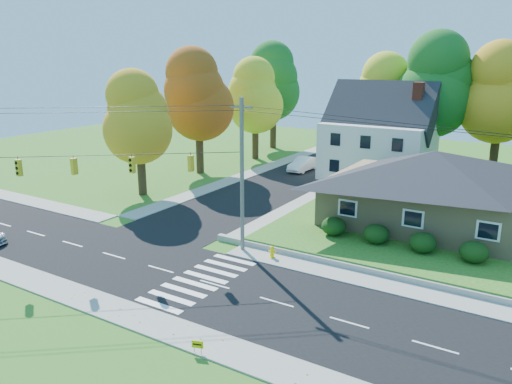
% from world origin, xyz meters
% --- Properties ---
extents(ground, '(120.00, 120.00, 0.00)m').
position_xyz_m(ground, '(0.00, 0.00, 0.00)').
color(ground, '#3D7923').
extents(road_main, '(90.00, 8.00, 0.02)m').
position_xyz_m(road_main, '(0.00, 0.00, 0.01)').
color(road_main, black).
rests_on(road_main, ground).
extents(road_cross, '(8.00, 44.00, 0.02)m').
position_xyz_m(road_cross, '(-8.00, 26.00, 0.01)').
color(road_cross, black).
rests_on(road_cross, ground).
extents(sidewalk_north, '(90.00, 2.00, 0.08)m').
position_xyz_m(sidewalk_north, '(0.00, 5.00, 0.04)').
color(sidewalk_north, '#9C9A90').
rests_on(sidewalk_north, ground).
extents(sidewalk_south, '(90.00, 2.00, 0.08)m').
position_xyz_m(sidewalk_south, '(0.00, -5.00, 0.04)').
color(sidewalk_south, '#9C9A90').
rests_on(sidewalk_south, ground).
extents(lawn, '(30.00, 30.00, 0.50)m').
position_xyz_m(lawn, '(13.00, 21.00, 0.25)').
color(lawn, '#3D7923').
rests_on(lawn, ground).
extents(ranch_house, '(14.60, 10.60, 5.40)m').
position_xyz_m(ranch_house, '(8.00, 16.00, 3.27)').
color(ranch_house, tan).
rests_on(ranch_house, lawn).
extents(colonial_house, '(10.40, 8.40, 9.60)m').
position_xyz_m(colonial_house, '(0.04, 28.00, 4.58)').
color(colonial_house, silver).
rests_on(colonial_house, lawn).
extents(hedge_row, '(10.70, 1.70, 1.27)m').
position_xyz_m(hedge_row, '(7.50, 9.80, 1.14)').
color(hedge_row, '#163A10').
rests_on(hedge_row, lawn).
extents(traffic_infrastructure, '(38.10, 10.66, 10.00)m').
position_xyz_m(traffic_infrastructure, '(-0.15, 1.35, 5.15)').
color(traffic_infrastructure, '#666059').
rests_on(traffic_infrastructure, ground).
extents(tree_lot_0, '(6.72, 6.72, 12.51)m').
position_xyz_m(tree_lot_0, '(-2.00, 34.00, 8.31)').
color(tree_lot_0, '#3F2A19').
rests_on(tree_lot_0, lawn).
extents(tree_lot_1, '(7.84, 7.84, 14.60)m').
position_xyz_m(tree_lot_1, '(4.00, 33.00, 9.61)').
color(tree_lot_1, '#3F2A19').
rests_on(tree_lot_1, lawn).
extents(tree_lot_2, '(7.28, 7.28, 13.56)m').
position_xyz_m(tree_lot_2, '(10.00, 34.00, 8.96)').
color(tree_lot_2, '#3F2A19').
rests_on(tree_lot_2, lawn).
extents(tree_west_0, '(6.16, 6.16, 11.47)m').
position_xyz_m(tree_west_0, '(-17.00, 12.00, 7.15)').
color(tree_west_0, '#3F2A19').
rests_on(tree_west_0, ground).
extents(tree_west_1, '(7.28, 7.28, 13.56)m').
position_xyz_m(tree_west_1, '(-18.00, 22.00, 8.46)').
color(tree_west_1, '#3F2A19').
rests_on(tree_west_1, ground).
extents(tree_west_2, '(6.72, 6.72, 12.51)m').
position_xyz_m(tree_west_2, '(-17.00, 32.00, 7.81)').
color(tree_west_2, '#3F2A19').
rests_on(tree_west_2, ground).
extents(tree_west_3, '(7.84, 7.84, 14.60)m').
position_xyz_m(tree_west_3, '(-19.00, 40.00, 9.11)').
color(tree_west_3, '#3F2A19').
rests_on(tree_west_3, ground).
extents(white_car, '(1.87, 4.72, 1.53)m').
position_xyz_m(white_car, '(-8.67, 28.71, 0.78)').
color(white_car, white).
rests_on(white_car, road_cross).
extents(fire_hydrant, '(0.47, 0.36, 0.82)m').
position_xyz_m(fire_hydrant, '(0.86, 5.02, 0.39)').
color(fire_hydrant, '#FFDA00').
rests_on(fire_hydrant, ground).
extents(yard_sign, '(0.50, 0.20, 0.65)m').
position_xyz_m(yard_sign, '(3.40, -5.87, 0.46)').
color(yard_sign, black).
rests_on(yard_sign, ground).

